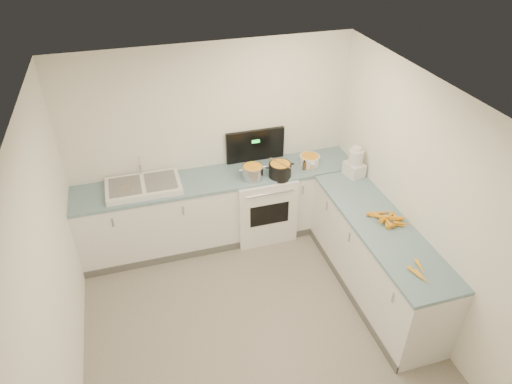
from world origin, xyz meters
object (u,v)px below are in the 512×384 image
object	(u,v)px
steel_pot	(253,173)
food_processor	(355,163)
sink	(143,186)
extract_bottle	(304,166)
stove	(262,201)
mixing_bowl	(309,160)
black_pot	(280,171)
spice_jar	(312,167)

from	to	relation	value
steel_pot	food_processor	size ratio (longest dim) A/B	0.67
sink	food_processor	distance (m)	2.54
extract_bottle	food_processor	world-z (taller)	food_processor
sink	steel_pot	xyz separation A→B (m)	(1.29, -0.15, 0.04)
stove	mixing_bowl	bearing A→B (deg)	-1.12
mixing_bowl	steel_pot	bearing A→B (deg)	-171.22
mixing_bowl	black_pot	bearing A→B (deg)	-159.83
sink	mixing_bowl	distance (m)	2.08
sink	steel_pot	size ratio (longest dim) A/B	3.33
steel_pot	stove	bearing A→B (deg)	40.47
spice_jar	extract_bottle	bearing A→B (deg)	162.61
stove	extract_bottle	distance (m)	0.74
sink	spice_jar	world-z (taller)	sink
steel_pot	spice_jar	distance (m)	0.77
extract_bottle	food_processor	bearing A→B (deg)	-28.80
black_pot	spice_jar	size ratio (longest dim) A/B	3.53
steel_pot	spice_jar	size ratio (longest dim) A/B	3.33
extract_bottle	food_processor	size ratio (longest dim) A/B	0.28
extract_bottle	spice_jar	size ratio (longest dim) A/B	1.41
mixing_bowl	extract_bottle	xyz separation A→B (m)	(-0.12, -0.11, -0.00)
steel_pot	black_pot	bearing A→B (deg)	-7.79
sink	black_pot	distance (m)	1.64
sink	extract_bottle	bearing A→B (deg)	-4.05
steel_pot	black_pot	xyz separation A→B (m)	(0.33, -0.05, 0.00)
steel_pot	food_processor	distance (m)	1.24
steel_pot	black_pot	distance (m)	0.34
black_pot	food_processor	world-z (taller)	food_processor
steel_pot	spice_jar	bearing A→B (deg)	-1.44
sink	extract_bottle	distance (m)	1.97
mixing_bowl	spice_jar	xyz separation A→B (m)	(-0.02, -0.14, -0.02)
spice_jar	food_processor	xyz separation A→B (m)	(0.44, -0.26, 0.13)
food_processor	stove	bearing A→B (deg)	158.34
extract_bottle	spice_jar	bearing A→B (deg)	-17.39
stove	extract_bottle	size ratio (longest dim) A/B	12.45
stove	mixing_bowl	size ratio (longest dim) A/B	5.33
extract_bottle	spice_jar	xyz separation A→B (m)	(0.10, -0.03, -0.02)
steel_pot	sink	bearing A→B (deg)	173.39
spice_jar	steel_pot	bearing A→B (deg)	178.56
mixing_bowl	food_processor	distance (m)	0.59
food_processor	extract_bottle	bearing A→B (deg)	151.20
steel_pot	food_processor	world-z (taller)	food_processor
sink	steel_pot	bearing A→B (deg)	-6.61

